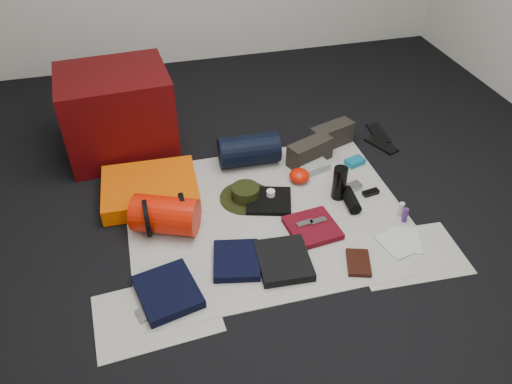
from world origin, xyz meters
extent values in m
cube|color=black|center=(0.00, 0.00, -0.01)|extent=(4.50, 4.50, 0.02)
cube|color=silver|center=(0.00, 0.00, 0.00)|extent=(1.60, 1.30, 0.01)
cube|color=silver|center=(-0.70, -0.55, 0.00)|extent=(0.61, 0.44, 0.00)
cube|color=silver|center=(0.65, -0.50, 0.00)|extent=(0.60, 0.43, 0.00)
cube|color=#480506|center=(-0.77, 0.91, 0.29)|extent=(0.73, 0.62, 0.57)
cube|color=#F05A02|center=(-0.64, 0.35, 0.06)|extent=(0.58, 0.48, 0.10)
cylinder|color=red|center=(-0.58, 0.02, 0.11)|extent=(0.41, 0.33, 0.21)
cylinder|color=black|center=(-0.68, 0.02, 0.11)|extent=(0.02, 0.22, 0.22)
cylinder|color=black|center=(-0.48, 0.02, 0.11)|extent=(0.03, 0.22, 0.22)
cylinder|color=black|center=(0.02, 0.53, 0.11)|extent=(0.40, 0.21, 0.21)
cylinder|color=black|center=(-0.09, 0.18, 0.01)|extent=(0.40, 0.40, 0.01)
cylinder|color=black|center=(-0.09, 0.18, 0.05)|extent=(0.17, 0.17, 0.07)
cube|color=#2A2721|center=(0.42, 0.44, 0.08)|extent=(0.33, 0.23, 0.16)
cube|color=#2A2721|center=(0.63, 0.60, 0.08)|extent=(0.33, 0.21, 0.15)
cube|color=black|center=(0.97, 0.50, 0.01)|extent=(0.18, 0.26, 0.01)
cube|color=black|center=(1.02, 0.65, 0.01)|extent=(0.11, 0.26, 0.01)
cube|color=black|center=(-0.63, -0.45, 0.03)|extent=(0.34, 0.37, 0.05)
cube|color=black|center=(-0.26, -0.33, 0.03)|extent=(0.29, 0.31, 0.04)
cube|color=black|center=(-0.02, -0.40, 0.03)|extent=(0.29, 0.32, 0.05)
cube|color=black|center=(0.04, 0.10, 0.02)|extent=(0.32, 0.31, 0.03)
cube|color=#5A0913|center=(0.21, -0.19, 0.02)|extent=(0.30, 0.30, 0.04)
ellipsoid|color=red|center=(0.28, 0.26, 0.05)|extent=(0.14, 0.14, 0.08)
cube|color=gray|center=(0.41, 0.36, 0.03)|extent=(0.23, 0.20, 0.05)
cylinder|color=black|center=(0.46, 0.05, 0.11)|extent=(0.11, 0.11, 0.21)
cylinder|color=black|center=(0.51, -0.04, 0.04)|extent=(0.09, 0.20, 0.07)
cube|color=#A3A3A8|center=(0.58, 0.09, 0.03)|extent=(0.11, 0.08, 0.04)
cube|color=#0E668A|center=(0.70, 0.34, 0.03)|extent=(0.14, 0.11, 0.04)
cylinder|color=#452068|center=(0.75, -0.26, 0.05)|extent=(0.04, 0.04, 0.09)
cylinder|color=#BBC0BB|center=(0.75, -0.20, 0.05)|extent=(0.04, 0.04, 0.09)
cube|color=black|center=(0.36, -0.50, 0.02)|extent=(0.17, 0.21, 0.03)
cube|color=beige|center=(0.61, -0.42, 0.01)|extent=(0.18, 0.23, 0.01)
cube|color=beige|center=(0.68, -0.40, 0.01)|extent=(0.22, 0.24, 0.01)
cube|color=black|center=(0.67, 0.02, 0.02)|extent=(0.11, 0.06, 0.03)
cube|color=#A3A3A8|center=(-0.75, -0.55, 0.01)|extent=(0.10, 0.10, 0.01)
cylinder|color=white|center=(0.06, 0.13, 0.05)|extent=(0.05, 0.05, 0.04)
cube|color=#A3A3A8|center=(0.17, -0.17, 0.05)|extent=(0.10, 0.05, 0.01)
cube|color=#A3A3A8|center=(0.25, -0.17, 0.05)|extent=(0.10, 0.05, 0.01)
camera|label=1|loc=(-0.62, -2.10, 1.95)|focal=35.00mm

